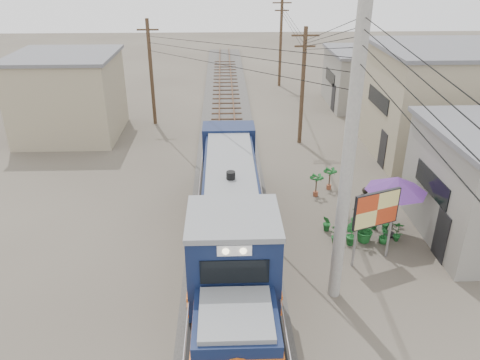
{
  "coord_description": "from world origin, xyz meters",
  "views": [
    {
      "loc": [
        -0.24,
        -13.3,
        10.68
      ],
      "look_at": [
        0.41,
        4.17,
        2.2
      ],
      "focal_mm": 35.0,
      "sensor_mm": 36.0,
      "label": 1
    }
  ],
  "objects_px": {
    "billboard": "(376,211)",
    "market_umbrella": "(397,184)",
    "vendor": "(363,204)",
    "locomotive": "(231,221)"
  },
  "relations": [
    {
      "from": "billboard",
      "to": "market_umbrella",
      "type": "xyz_separation_m",
      "value": [
        1.34,
        1.78,
        0.2
      ]
    },
    {
      "from": "market_umbrella",
      "to": "billboard",
      "type": "bearing_deg",
      "value": -127.04
    },
    {
      "from": "market_umbrella",
      "to": "vendor",
      "type": "height_order",
      "value": "market_umbrella"
    },
    {
      "from": "billboard",
      "to": "vendor",
      "type": "bearing_deg",
      "value": 59.42
    },
    {
      "from": "market_umbrella",
      "to": "vendor",
      "type": "bearing_deg",
      "value": 121.42
    },
    {
      "from": "locomotive",
      "to": "market_umbrella",
      "type": "xyz_separation_m",
      "value": [
        6.64,
        1.34,
        0.75
      ]
    },
    {
      "from": "locomotive",
      "to": "billboard",
      "type": "distance_m",
      "value": 5.34
    },
    {
      "from": "billboard",
      "to": "vendor",
      "type": "relative_size",
      "value": 1.87
    },
    {
      "from": "locomotive",
      "to": "billboard",
      "type": "height_order",
      "value": "locomotive"
    },
    {
      "from": "market_umbrella",
      "to": "locomotive",
      "type": "bearing_deg",
      "value": -168.61
    }
  ]
}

